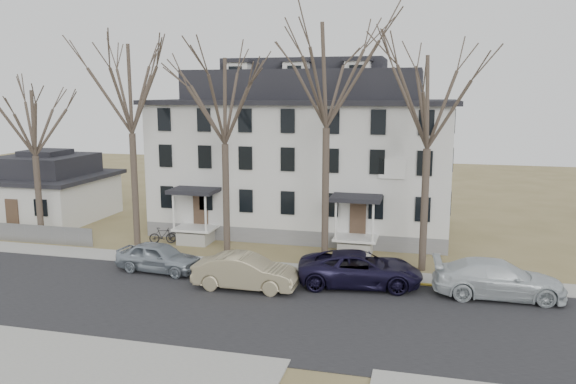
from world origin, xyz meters
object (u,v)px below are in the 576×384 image
(boarding_house, at_px, (305,154))
(tree_far_left, at_px, (130,82))
(tree_mid_right, at_px, (429,95))
(car_navy, at_px, (360,270))
(tree_mid_left, at_px, (224,95))
(car_tan, at_px, (246,273))
(car_white, at_px, (498,280))
(small_house, at_px, (48,190))
(bicycle_right, at_px, (163,236))
(tree_bungalow, at_px, (32,118))
(bicycle_left, at_px, (182,235))
(car_silver, at_px, (159,258))
(tree_center, at_px, (327,68))

(boarding_house, bearing_deg, tree_far_left, -137.82)
(tree_mid_right, height_order, car_navy, tree_mid_right)
(tree_mid_right, xyz_separation_m, car_navy, (-3.04, -3.50, -8.73))
(tree_mid_left, height_order, car_navy, tree_mid_left)
(car_tan, xyz_separation_m, car_white, (12.12, 1.85, 0.03))
(small_house, height_order, car_tan, small_house)
(bicycle_right, bearing_deg, tree_far_left, 129.02)
(tree_bungalow, xyz_separation_m, car_white, (28.09, -3.50, -7.23))
(car_tan, bearing_deg, small_house, 59.22)
(bicycle_right, bearing_deg, tree_mid_left, -123.90)
(tree_mid_right, relative_size, bicycle_left, 6.79)
(car_silver, distance_m, bicycle_right, 5.93)
(boarding_house, distance_m, tree_mid_left, 9.66)
(tree_mid_right, bearing_deg, boarding_house, 136.19)
(bicycle_left, bearing_deg, tree_far_left, 128.92)
(small_house, height_order, tree_bungalow, tree_bungalow)
(tree_mid_right, height_order, bicycle_left, tree_mid_right)
(tree_mid_left, distance_m, car_tan, 10.67)
(tree_center, bearing_deg, car_navy, -54.85)
(tree_center, relative_size, bicycle_left, 7.84)
(tree_far_left, height_order, bicycle_left, tree_far_left)
(tree_far_left, bearing_deg, car_navy, -13.60)
(tree_mid_left, bearing_deg, car_silver, -123.11)
(small_house, height_order, tree_mid_right, tree_mid_right)
(tree_mid_right, bearing_deg, car_white, -44.28)
(small_house, bearing_deg, bicycle_left, -17.03)
(boarding_house, relative_size, bicycle_right, 11.93)
(tree_mid_right, bearing_deg, car_silver, -164.51)
(car_silver, xyz_separation_m, car_tan, (5.50, -1.46, 0.05))
(car_white, relative_size, bicycle_left, 3.27)
(boarding_house, xyz_separation_m, tree_bungalow, (-16.00, -8.15, 2.74))
(car_silver, bearing_deg, bicycle_left, 18.67)
(tree_mid_left, bearing_deg, small_house, 159.97)
(tree_center, height_order, tree_bungalow, tree_center)
(tree_mid_right, distance_m, car_tan, 13.34)
(car_tan, bearing_deg, tree_center, -30.32)
(small_house, relative_size, bicycle_left, 4.64)
(car_silver, xyz_separation_m, car_navy, (11.00, 0.39, 0.06))
(boarding_house, bearing_deg, small_house, -174.41)
(tree_mid_right, distance_m, car_silver, 17.01)
(car_silver, distance_m, bicycle_left, 6.26)
(small_house, xyz_separation_m, car_navy, (25.46, -9.69, -1.38))
(tree_far_left, relative_size, car_silver, 2.89)
(boarding_house, distance_m, tree_mid_right, 12.51)
(boarding_house, xyz_separation_m, tree_far_left, (-9.00, -8.15, 4.96))
(tree_bungalow, bearing_deg, boarding_house, 27.01)
(car_white, height_order, bicycle_left, car_white)
(tree_mid_right, height_order, car_tan, tree_mid_right)
(boarding_house, distance_m, tree_center, 10.39)
(tree_far_left, xyz_separation_m, bicycle_right, (1.00, 1.49, -9.82))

